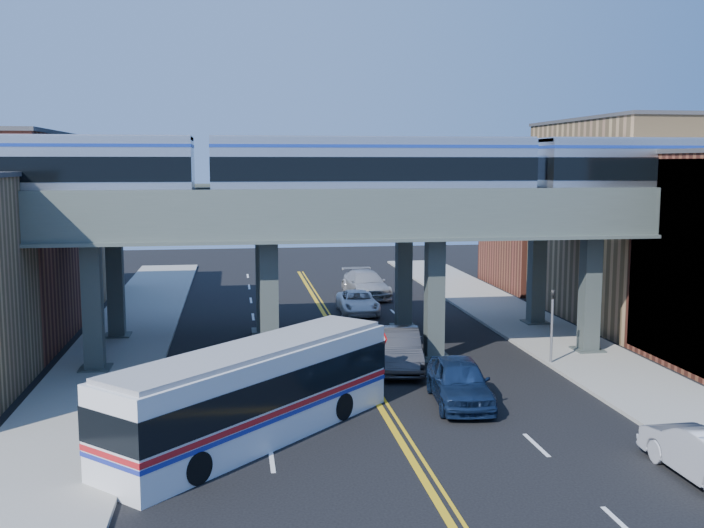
% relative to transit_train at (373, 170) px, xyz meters
% --- Properties ---
extents(ground, '(120.00, 120.00, 0.00)m').
position_rel_transit_train_xyz_m(ground, '(-0.96, -8.00, -9.25)').
color(ground, black).
rests_on(ground, ground).
extents(sidewalk_west, '(5.00, 70.00, 0.16)m').
position_rel_transit_train_xyz_m(sidewalk_west, '(-12.46, 2.00, -9.17)').
color(sidewalk_west, gray).
rests_on(sidewalk_west, ground).
extents(sidewalk_east, '(5.00, 70.00, 0.16)m').
position_rel_transit_train_xyz_m(sidewalk_east, '(10.54, 2.00, -9.17)').
color(sidewalk_east, gray).
rests_on(sidewalk_east, ground).
extents(building_west_c, '(8.00, 10.00, 8.00)m').
position_rel_transit_train_xyz_m(building_west_c, '(-19.46, 21.00, -5.25)').
color(building_west_c, '#9F7E52').
rests_on(building_west_c, ground).
extents(building_east_b, '(8.00, 14.00, 12.00)m').
position_rel_transit_train_xyz_m(building_east_b, '(17.54, 8.00, -3.25)').
color(building_east_b, '#9F7E52').
rests_on(building_east_b, ground).
extents(building_east_c, '(8.00, 10.00, 9.00)m').
position_rel_transit_train_xyz_m(building_east_c, '(17.54, 21.00, -4.75)').
color(building_east_c, brown).
rests_on(building_east_c, ground).
extents(mural_panel, '(0.10, 9.50, 9.50)m').
position_rel_transit_train_xyz_m(mural_panel, '(13.59, -4.00, -4.50)').
color(mural_panel, teal).
rests_on(mural_panel, ground).
extents(elevated_viaduct_near, '(52.00, 3.60, 7.40)m').
position_rel_transit_train_xyz_m(elevated_viaduct_near, '(-0.96, 0.00, -2.78)').
color(elevated_viaduct_near, '#404A48').
rests_on(elevated_viaduct_near, ground).
extents(elevated_viaduct_far, '(52.00, 3.60, 7.40)m').
position_rel_transit_train_xyz_m(elevated_viaduct_far, '(-0.96, 7.00, -2.78)').
color(elevated_viaduct_far, '#404A48').
rests_on(elevated_viaduct_far, ground).
extents(transit_train, '(46.76, 2.93, 3.41)m').
position_rel_transit_train_xyz_m(transit_train, '(0.00, 0.00, 0.00)').
color(transit_train, black).
rests_on(transit_train, elevated_viaduct_near).
extents(stop_sign, '(0.76, 0.09, 2.63)m').
position_rel_transit_train_xyz_m(stop_sign, '(-0.66, -5.00, -7.49)').
color(stop_sign, slate).
rests_on(stop_sign, ground).
extents(traffic_signal, '(0.15, 0.18, 4.10)m').
position_rel_transit_train_xyz_m(traffic_signal, '(8.24, -2.00, -6.95)').
color(traffic_signal, slate).
rests_on(traffic_signal, ground).
extents(transit_bus, '(10.50, 10.67, 3.16)m').
position_rel_transit_train_xyz_m(transit_bus, '(-5.92, -9.93, -7.63)').
color(transit_bus, silver).
rests_on(transit_bus, ground).
extents(car_lane_a, '(2.68, 5.57, 1.84)m').
position_rel_transit_train_xyz_m(car_lane_a, '(2.26, -7.09, -8.33)').
color(car_lane_a, '#10203E').
rests_on(car_lane_a, ground).
extents(car_lane_b, '(2.71, 5.87, 1.86)m').
position_rel_transit_train_xyz_m(car_lane_b, '(0.94, -1.49, -8.32)').
color(car_lane_b, '#2D2D2F').
rests_on(car_lane_b, ground).
extents(car_lane_c, '(2.47, 5.18, 1.43)m').
position_rel_transit_train_xyz_m(car_lane_c, '(1.21, 12.22, -8.53)').
color(car_lane_c, white).
rests_on(car_lane_c, ground).
extents(car_lane_d, '(3.10, 6.51, 1.83)m').
position_rel_transit_train_xyz_m(car_lane_d, '(2.76, 18.34, -8.33)').
color(car_lane_d, '#9C9CA0').
rests_on(car_lane_d, ground).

